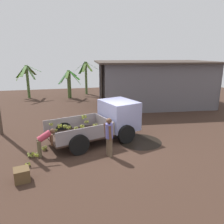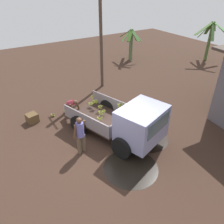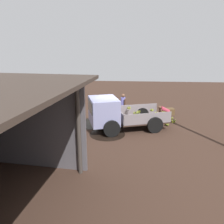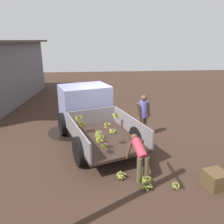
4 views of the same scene
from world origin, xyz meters
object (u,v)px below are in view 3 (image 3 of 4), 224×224
at_px(banana_bunch_on_ground_0, 169,121).
at_px(banana_bunch_on_ground_1, 172,118).
at_px(person_worker_loading, 165,112).
at_px(wooden_crate_0, 170,112).
at_px(cargo_truck, 112,113).
at_px(person_foreground_visitor, 123,105).
at_px(banana_bunch_on_ground_2, 174,121).
at_px(banana_bunch_on_ground_3, 167,124).

height_order(banana_bunch_on_ground_0, banana_bunch_on_ground_1, banana_bunch_on_ground_0).
bearing_deg(person_worker_loading, wooden_crate_0, -122.98).
relative_size(cargo_truck, person_foreground_visitor, 2.85).
height_order(banana_bunch_on_ground_0, wooden_crate_0, wooden_crate_0).
bearing_deg(person_foreground_visitor, banana_bunch_on_ground_2, -23.17).
relative_size(person_worker_loading, banana_bunch_on_ground_2, 3.77).
xyz_separation_m(banana_bunch_on_ground_0, banana_bunch_on_ground_1, (-0.28, -0.69, -0.04)).
bearing_deg(cargo_truck, person_worker_loading, -174.61).
bearing_deg(banana_bunch_on_ground_2, person_worker_loading, 7.79).
distance_m(person_foreground_visitor, wooden_crate_0, 3.52).
height_order(person_foreground_visitor, person_worker_loading, person_foreground_visitor).
bearing_deg(person_foreground_visitor, banana_bunch_on_ground_3, -36.22).
height_order(banana_bunch_on_ground_0, banana_bunch_on_ground_3, banana_bunch_on_ground_0).
xyz_separation_m(cargo_truck, banana_bunch_on_ground_2, (-3.76, -1.45, -0.86)).
bearing_deg(banana_bunch_on_ground_1, banana_bunch_on_ground_0, 67.70).
relative_size(cargo_truck, banana_bunch_on_ground_1, 21.66).
bearing_deg(wooden_crate_0, cargo_truck, 40.01).
relative_size(cargo_truck, banana_bunch_on_ground_3, 16.92).
bearing_deg(person_foreground_visitor, person_worker_loading, -27.19).
relative_size(cargo_truck, person_worker_loading, 4.20).
bearing_deg(banana_bunch_on_ground_1, banana_bunch_on_ground_2, 88.32).
height_order(cargo_truck, person_worker_loading, cargo_truck).
bearing_deg(banana_bunch_on_ground_1, banana_bunch_on_ground_3, 68.40).
height_order(cargo_truck, person_foreground_visitor, cargo_truck).
bearing_deg(banana_bunch_on_ground_1, wooden_crate_0, -92.72).
height_order(banana_bunch_on_ground_1, wooden_crate_0, wooden_crate_0).
bearing_deg(banana_bunch_on_ground_3, person_worker_loading, -81.73).
xyz_separation_m(person_foreground_visitor, banana_bunch_on_ground_2, (-3.19, 0.63, -0.79)).
bearing_deg(wooden_crate_0, person_worker_loading, 70.60).
height_order(person_worker_loading, banana_bunch_on_ground_2, person_worker_loading).
bearing_deg(banana_bunch_on_ground_3, banana_bunch_on_ground_2, -131.27).
relative_size(cargo_truck, wooden_crate_0, 9.52).
relative_size(banana_bunch_on_ground_1, wooden_crate_0, 0.44).
bearing_deg(banana_bunch_on_ground_3, banana_bunch_on_ground_0, -110.84).
relative_size(banana_bunch_on_ground_0, banana_bunch_on_ground_1, 1.24).
distance_m(banana_bunch_on_ground_0, banana_bunch_on_ground_1, 0.75).
height_order(person_worker_loading, banana_bunch_on_ground_3, person_worker_loading).
bearing_deg(wooden_crate_0, banana_bunch_on_ground_1, 87.28).
relative_size(person_foreground_visitor, banana_bunch_on_ground_2, 5.55).
distance_m(cargo_truck, banana_bunch_on_ground_2, 4.13).
height_order(banana_bunch_on_ground_0, banana_bunch_on_ground_2, banana_bunch_on_ground_2).
distance_m(person_worker_loading, banana_bunch_on_ground_2, 0.81).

